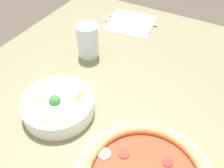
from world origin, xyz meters
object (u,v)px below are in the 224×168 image
Objects in this scene: glass at (88,41)px; fork at (128,25)px; knife at (135,20)px; bowl at (58,105)px.

fork is at bearing -9.03° from glass.
bowl is at bearing 89.69° from knife.
glass is at bearing 78.12° from knife.
fork is at bearing 3.82° from bowl.
glass is at bearing 15.18° from bowl.
knife is (0.05, -0.01, -0.00)m from fork.
bowl is 0.27m from glass.
glass reaches higher than bowl.
bowl is 0.55m from knife.
glass reaches higher than fork.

